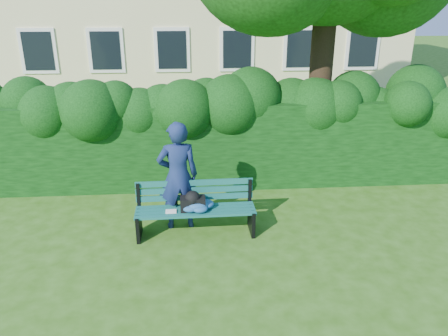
{
  "coord_description": "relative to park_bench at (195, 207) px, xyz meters",
  "views": [
    {
      "loc": [
        -0.56,
        -6.66,
        3.8
      ],
      "look_at": [
        0.0,
        0.6,
        0.95
      ],
      "focal_mm": 35.0,
      "sensor_mm": 36.0,
      "label": 1
    }
  ],
  "objects": [
    {
      "name": "man_reading",
      "position": [
        -0.28,
        0.27,
        0.46
      ],
      "size": [
        0.75,
        0.54,
        1.92
      ],
      "primitive_type": "imported",
      "rotation": [
        0.0,
        0.0,
        3.26
      ],
      "color": "navy",
      "rests_on": "ground"
    },
    {
      "name": "park_bench",
      "position": [
        0.0,
        0.0,
        0.0
      ],
      "size": [
        2.03,
        0.6,
        0.89
      ],
      "rotation": [
        0.0,
        0.0,
        0.02
      ],
      "color": "#10544C",
      "rests_on": "ground"
    },
    {
      "name": "hedge",
      "position": [
        0.54,
        2.21,
        0.4
      ],
      "size": [
        10.0,
        1.0,
        1.8
      ],
      "color": "black",
      "rests_on": "ground"
    },
    {
      "name": "ground",
      "position": [
        0.54,
        0.01,
        -0.5
      ],
      "size": [
        80.0,
        80.0,
        0.0
      ],
      "primitive_type": "plane",
      "color": "#2B550F",
      "rests_on": "ground"
    }
  ]
}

